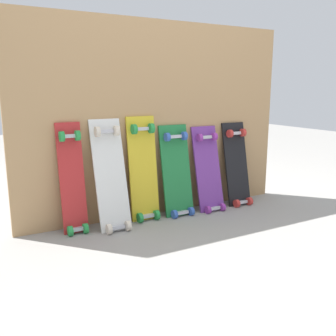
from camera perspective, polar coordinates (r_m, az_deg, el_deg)
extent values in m
plane|color=gray|center=(2.89, -0.67, -6.98)|extent=(12.00, 12.00, 0.00)
cube|color=tan|center=(2.81, -1.38, 7.24)|extent=(2.14, 0.04, 1.42)
cube|color=#B22626|center=(2.55, -14.32, -2.20)|extent=(0.16, 0.12, 0.79)
cube|color=#B7B7BF|center=(2.58, -13.60, -9.01)|extent=(0.07, 0.04, 0.03)
cube|color=#B7B7BF|center=(2.51, -14.78, 4.70)|extent=(0.07, 0.04, 0.03)
cylinder|color=#268C3F|center=(2.55, -14.60, -9.24)|extent=(0.03, 0.07, 0.07)
cylinder|color=#268C3F|center=(2.58, -12.40, -8.93)|extent=(0.03, 0.07, 0.07)
cylinder|color=#268C3F|center=(2.49, -15.82, 4.62)|extent=(0.03, 0.07, 0.07)
cylinder|color=#268C3F|center=(2.51, -13.57, 4.81)|extent=(0.03, 0.07, 0.07)
cube|color=silver|center=(2.57, -8.68, -1.74)|extent=(0.22, 0.23, 0.80)
cube|color=#B7B7BF|center=(2.57, -7.63, -8.91)|extent=(0.10, 0.04, 0.03)
cube|color=#B7B7BF|center=(2.57, -9.36, 5.47)|extent=(0.10, 0.04, 0.03)
cylinder|color=beige|center=(2.53, -8.93, -9.16)|extent=(0.03, 0.07, 0.07)
cylinder|color=beige|center=(2.57, -6.08, -8.70)|extent=(0.03, 0.07, 0.07)
cylinder|color=beige|center=(2.54, -10.68, 5.43)|extent=(0.03, 0.07, 0.07)
cylinder|color=beige|center=(2.58, -7.82, 5.64)|extent=(0.03, 0.07, 0.07)
cube|color=gold|center=(2.72, -3.79, -0.71)|extent=(0.22, 0.11, 0.81)
cube|color=#B7B7BF|center=(2.75, -3.15, -7.28)|extent=(0.10, 0.04, 0.03)
cube|color=#B7B7BF|center=(2.68, -4.00, 5.95)|extent=(0.10, 0.04, 0.03)
cylinder|color=#268C3F|center=(2.71, -4.28, -7.56)|extent=(0.03, 0.07, 0.07)
cylinder|color=#268C3F|center=(2.77, -1.73, -7.13)|extent=(0.03, 0.07, 0.07)
cylinder|color=#268C3F|center=(2.64, -5.17, 5.88)|extent=(0.03, 0.07, 0.07)
cylinder|color=#268C3F|center=(2.70, -2.55, 6.04)|extent=(0.03, 0.07, 0.07)
cube|color=#1E7238|center=(2.83, 1.30, -1.03)|extent=(0.23, 0.16, 0.74)
cube|color=#B7B7BF|center=(2.84, 2.09, -6.78)|extent=(0.11, 0.04, 0.03)
cube|color=#B7B7BF|center=(2.81, 1.01, 4.77)|extent=(0.11, 0.04, 0.03)
cylinder|color=#3359B2|center=(2.79, 0.98, -7.05)|extent=(0.03, 0.06, 0.06)
cylinder|color=#3359B2|center=(2.86, 3.53, -6.58)|extent=(0.03, 0.06, 0.06)
cylinder|color=#3359B2|center=(2.76, -0.13, 4.72)|extent=(0.03, 0.06, 0.06)
cylinder|color=#3359B2|center=(2.83, 2.47, 4.89)|extent=(0.03, 0.06, 0.06)
cube|color=#6B338C|center=(2.97, 6.10, -0.76)|extent=(0.22, 0.19, 0.72)
cube|color=#B7B7BF|center=(2.96, 6.99, -6.10)|extent=(0.10, 0.04, 0.03)
cube|color=#B7B7BF|center=(2.95, 5.75, 4.65)|extent=(0.10, 0.04, 0.03)
cylinder|color=purple|center=(2.91, 6.08, -6.32)|extent=(0.03, 0.06, 0.06)
cylinder|color=purple|center=(2.99, 8.26, -5.90)|extent=(0.03, 0.06, 0.06)
cylinder|color=purple|center=(2.90, 4.82, 4.62)|extent=(0.03, 0.06, 0.06)
cylinder|color=purple|center=(2.98, 7.04, 4.76)|extent=(0.03, 0.06, 0.06)
cube|color=black|center=(3.14, 10.35, 0.01)|extent=(0.21, 0.17, 0.73)
cube|color=#B7B7BF|center=(3.15, 11.12, -5.12)|extent=(0.10, 0.04, 0.03)
cube|color=#B7B7BF|center=(3.12, 10.14, 5.20)|extent=(0.10, 0.04, 0.03)
cylinder|color=red|center=(3.09, 10.37, -5.32)|extent=(0.03, 0.06, 0.06)
cylinder|color=red|center=(3.17, 12.25, -4.94)|extent=(0.03, 0.06, 0.06)
cylinder|color=red|center=(3.07, 9.37, 5.18)|extent=(0.03, 0.06, 0.06)
cylinder|color=red|center=(3.15, 11.29, 5.29)|extent=(0.03, 0.06, 0.06)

